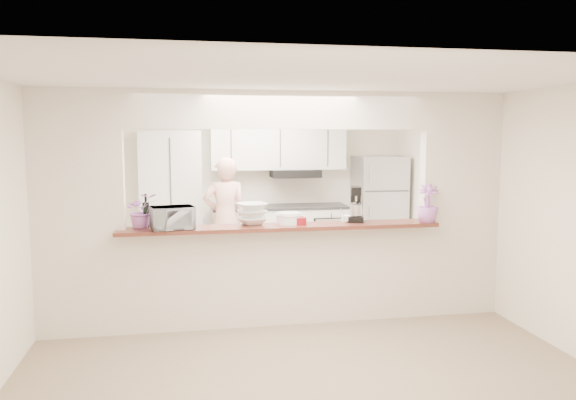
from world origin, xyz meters
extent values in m
plane|color=gray|center=(0.00, 0.00, 0.00)|extent=(6.00, 6.00, 0.00)
cube|color=silver|center=(0.00, 1.55, 0.01)|extent=(5.00, 2.90, 0.01)
cube|color=silver|center=(-2.05, 0.00, 1.25)|extent=(0.90, 0.15, 2.50)
cube|color=silver|center=(2.05, 0.00, 1.25)|extent=(0.90, 0.15, 2.50)
cube|color=silver|center=(0.00, 0.00, 2.30)|extent=(3.20, 0.15, 0.40)
cube|color=silver|center=(0.00, 0.00, 0.53)|extent=(3.20, 0.15, 1.05)
cube|color=brown|center=(0.00, -0.05, 1.07)|extent=(3.40, 0.38, 0.04)
cube|color=silver|center=(-1.20, 2.70, 1.05)|extent=(0.90, 0.60, 2.10)
cube|color=silver|center=(0.45, 2.70, 0.45)|extent=(2.10, 0.60, 0.90)
cube|color=#2C2C2E|center=(0.45, 2.70, 0.92)|extent=(2.10, 0.62, 0.04)
cube|color=silver|center=(0.45, 2.83, 1.88)|extent=(2.10, 0.35, 0.75)
cube|color=black|center=(0.70, 2.72, 1.44)|extent=(0.75, 0.45, 0.12)
cube|color=black|center=(1.20, 2.40, 0.50)|extent=(0.55, 0.02, 0.55)
cube|color=#B1B2B6|center=(2.05, 2.65, 0.85)|extent=(0.75, 0.70, 1.70)
imported|color=#C568B2|center=(-1.44, 0.05, 1.27)|extent=(0.40, 0.37, 0.36)
cylinder|color=black|center=(-1.40, 0.07, 1.21)|extent=(0.06, 0.06, 0.23)
cylinder|color=black|center=(-1.40, 0.07, 1.36)|extent=(0.02, 0.02, 0.08)
cylinder|color=black|center=(-1.40, 0.07, 1.22)|extent=(0.07, 0.07, 0.26)
cylinder|color=black|center=(-1.40, 0.07, 1.40)|extent=(0.02, 0.02, 0.09)
imported|color=#B6B6BB|center=(-1.13, -0.10, 1.21)|extent=(0.47, 0.36, 0.23)
imported|color=white|center=(-0.30, 0.05, 1.20)|extent=(0.38, 0.38, 0.23)
cylinder|color=white|center=(0.10, 0.03, 1.15)|extent=(0.25, 0.25, 0.11)
cylinder|color=white|center=(0.10, 0.03, 1.21)|extent=(0.26, 0.26, 0.01)
cylinder|color=white|center=(0.10, 0.03, 1.14)|extent=(0.28, 0.28, 0.09)
cylinder|color=white|center=(0.10, 0.03, 1.19)|extent=(0.29, 0.29, 0.01)
cylinder|color=maroon|center=(0.19, -0.03, 1.13)|extent=(0.16, 0.16, 0.08)
cylinder|color=#CDB991|center=(0.20, 0.08, 1.13)|extent=(0.16, 0.16, 0.08)
cube|color=silver|center=(0.80, 0.05, 1.10)|extent=(0.23, 0.14, 0.01)
cube|color=white|center=(0.80, 0.05, 1.13)|extent=(0.10, 0.10, 0.06)
cube|color=black|center=(0.85, 0.05, 1.12)|extent=(0.23, 0.29, 0.06)
cube|color=black|center=(0.88, 0.14, 1.29)|extent=(0.13, 0.12, 0.28)
cube|color=black|center=(0.85, 0.04, 1.43)|extent=(0.17, 0.24, 0.09)
cylinder|color=#B7B7BC|center=(0.83, 0.00, 1.23)|extent=(0.13, 0.13, 0.12)
imported|color=#B36CCA|center=(1.60, -0.15, 1.30)|extent=(0.28, 0.28, 0.42)
imported|color=#DCA18F|center=(-0.44, 2.06, 0.86)|extent=(0.66, 0.46, 1.72)
camera|label=1|loc=(-1.00, -5.84, 2.05)|focal=35.00mm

